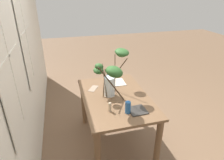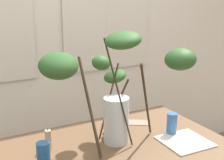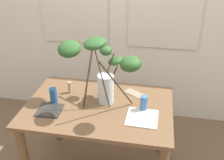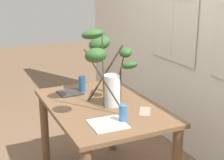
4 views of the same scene
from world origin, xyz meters
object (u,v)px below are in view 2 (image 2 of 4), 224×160
at_px(vase_with_branches, 112,85).
at_px(pillar_candle, 48,140).
at_px(drinking_glass_blue_left, 44,157).
at_px(plate_square_right, 185,142).
at_px(drinking_glass_blue_right, 172,124).

xyz_separation_m(vase_with_branches, pillar_candle, (-0.32, 0.12, -0.29)).
height_order(drinking_glass_blue_left, plate_square_right, drinking_glass_blue_left).
relative_size(drinking_glass_blue_left, drinking_glass_blue_right, 1.10).
relative_size(drinking_glass_blue_left, plate_square_right, 0.57).
distance_m(vase_with_branches, plate_square_right, 0.54).
height_order(vase_with_branches, plate_square_right, vase_with_branches).
distance_m(vase_with_branches, drinking_glass_blue_left, 0.49).
bearing_deg(drinking_glass_blue_right, drinking_glass_blue_left, -177.73).
bearing_deg(vase_with_branches, plate_square_right, -22.40).
height_order(drinking_glass_blue_left, pillar_candle, drinking_glass_blue_left).
relative_size(vase_with_branches, drinking_glass_blue_right, 5.86).
xyz_separation_m(drinking_glass_blue_left, pillar_candle, (0.08, 0.19, -0.02)).
bearing_deg(pillar_candle, vase_with_branches, -21.07).
bearing_deg(drinking_glass_blue_left, drinking_glass_blue_right, 2.27).
bearing_deg(pillar_candle, drinking_glass_blue_left, -113.61).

